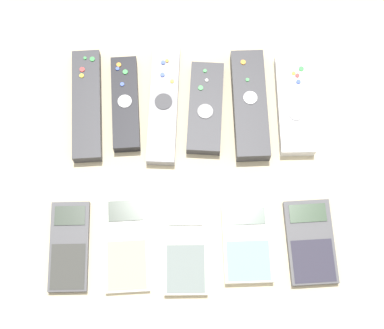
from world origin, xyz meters
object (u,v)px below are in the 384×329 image
Objects in this scene: remote_2 at (163,105)px; remote_3 at (205,108)px; remote_5 at (294,105)px; calculator_4 at (311,242)px; remote_0 at (87,106)px; remote_4 at (250,105)px; calculator_3 at (247,243)px; calculator_2 at (186,248)px; calculator_1 at (127,244)px; calculator_0 at (70,247)px; remote_1 at (125,104)px.

remote_2 is 0.07m from remote_3.
calculator_4 is (0.02, -0.24, -0.00)m from remote_5.
remote_5 is at bearing -3.40° from remote_0.
remote_4 is 1.53× the size of calculator_3.
remote_0 is 1.33× the size of calculator_2.
remote_4 is at bearing -3.44° from remote_0.
calculator_2 is (0.04, -0.25, -0.00)m from remote_2.
calculator_1 is 0.30m from calculator_4.
remote_0 reaches higher than calculator_3.
remote_4 is 1.35× the size of calculator_0.
calculator_4 is (0.17, -0.24, -0.00)m from remote_3.
calculator_2 is at bearing -128.26° from remote_5.
remote_5 is at bearing 52.24° from calculator_2.
calculator_4 is (0.20, 0.01, -0.00)m from calculator_2.
remote_1 is 1.03× the size of remote_3.
calculator_4 is at bearing -70.92° from remote_4.
calculator_3 is 0.10m from calculator_4.
remote_1 is 0.27m from calculator_2.
remote_1 is 0.40m from calculator_4.
calculator_2 is at bearing -1.74° from calculator_0.
calculator_3 reaches higher than calculator_2.
remote_5 reaches higher than calculator_0.
calculator_3 is (0.29, 0.00, 0.00)m from calculator_0.
calculator_2 is (0.10, -0.01, 0.00)m from calculator_1.
remote_2 is at bearing -2.60° from remote_0.
remote_3 is (0.21, -0.00, -0.00)m from remote_0.
remote_5 is 1.22× the size of calculator_0.
remote_0 is at bearing 177.87° from remote_4.
calculator_3 is (0.20, -0.00, 0.00)m from calculator_1.
calculator_4 is (0.38, -0.24, -0.01)m from remote_0.
calculator_3 is at bearing -111.17° from remote_5.
remote_2 is 1.67× the size of calculator_3.
remote_1 is 0.87× the size of remote_4.
calculator_0 is (-0.15, -0.25, -0.00)m from remote_2.
remote_1 is 1.22× the size of calculator_4.
calculator_1 is at bearing -115.53° from remote_3.
remote_0 is 1.13× the size of remote_5.
remote_4 is at bearing 1.44° from remote_2.
remote_2 is at bearing 178.18° from remote_3.
remote_2 is at bearing 131.66° from calculator_4.
calculator_1 is (-0.21, -0.24, -0.01)m from remote_4.
calculator_1 is at bearing -140.80° from remote_5.
remote_5 reaches higher than calculator_1.
remote_0 is at bearing 124.07° from calculator_2.
remote_3 is at bearing -4.64° from remote_0.
remote_1 is 0.25m from calculator_1.
remote_0 is at bearing 179.04° from remote_1.
remote_4 is at bearing 65.35° from calculator_2.
calculator_4 is at bearing -41.82° from remote_1.
remote_1 is 0.27m from calculator_0.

